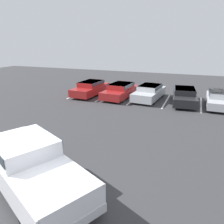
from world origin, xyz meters
TOP-DOWN VIEW (x-y plane):
  - ground_plane at (0.00, 0.00)m, footprint 60.00×60.00m
  - stall_stripe_a at (-5.61, 13.23)m, footprint 0.12×4.62m
  - stall_stripe_b at (-2.91, 13.23)m, footprint 0.12×4.62m
  - stall_stripe_c at (-0.20, 13.23)m, footprint 0.12×4.62m
  - stall_stripe_d at (2.50, 13.23)m, footprint 0.12×4.62m
  - stall_stripe_e at (5.21, 13.23)m, footprint 0.12×4.62m
  - pickup_truck at (-0.18, 0.22)m, footprint 5.83×4.22m
  - parked_sedan_a at (-4.33, 13.05)m, footprint 1.98×4.68m
  - parked_sedan_b at (-1.46, 13.14)m, footprint 2.19×4.78m
  - parked_sedan_c at (1.05, 13.36)m, footprint 2.18×4.63m
  - parked_sedan_d at (3.89, 13.11)m, footprint 2.15×4.55m
  - parked_sedan_e at (6.44, 13.14)m, footprint 1.82×4.32m

SIDE VIEW (x-z plane):
  - ground_plane at x=0.00m, z-range 0.00..0.00m
  - stall_stripe_a at x=-5.61m, z-range 0.00..0.01m
  - stall_stripe_b at x=-2.91m, z-range 0.00..0.01m
  - stall_stripe_c at x=-0.20m, z-range 0.00..0.01m
  - stall_stripe_d at x=2.50m, z-range 0.00..0.01m
  - stall_stripe_e at x=5.21m, z-range 0.00..0.01m
  - parked_sedan_e at x=6.44m, z-range 0.05..1.20m
  - parked_sedan_c at x=1.05m, z-range 0.04..1.27m
  - parked_sedan_d at x=3.89m, z-range 0.04..1.27m
  - parked_sedan_b at x=-1.46m, z-range 0.04..1.27m
  - parked_sedan_a at x=-4.33m, z-range 0.04..1.30m
  - pickup_truck at x=-0.18m, z-range 0.01..1.71m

